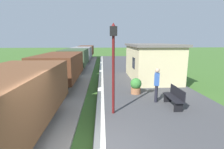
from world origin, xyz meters
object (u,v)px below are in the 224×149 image
Objects in this scene: potted_planter at (136,86)px; bench_near_hut at (175,97)px; freight_train at (75,59)px; station_hut at (151,61)px; lamp_post_near at (113,53)px; person_waiting at (157,84)px.

bench_near_hut is at bearing -55.94° from potted_planter.
freight_train reaches higher than potted_planter.
station_hut is 3.87× the size of bench_near_hut.
bench_near_hut is 0.41× the size of lamp_post_near.
freight_train is 12.20m from lamp_post_near.
person_waiting reaches higher than potted_planter.
person_waiting is (5.59, -10.38, -0.21)m from freight_train.
person_waiting is at bearing 29.38° from lamp_post_near.
station_hut is 3.39× the size of person_waiting.
lamp_post_near reaches higher than potted_planter.
station_hut is 6.33× the size of potted_planter.
person_waiting is 1.87× the size of potted_planter.
potted_planter is (-1.97, -3.87, -0.93)m from station_hut.
bench_near_hut is 1.64× the size of potted_planter.
freight_train reaches higher than person_waiting.
freight_train is 8.81× the size of lamp_post_near.
freight_train is at bearing 119.32° from bench_near_hut.
potted_planter is at bearing -116.96° from station_hut.
bench_near_hut is 1.06m from person_waiting.
lamp_post_near is (-2.24, -1.26, 1.62)m from person_waiting.
freight_train reaches higher than bench_near_hut.
freight_train is at bearing 106.05° from lamp_post_near.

